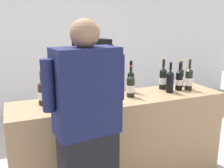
{
  "coord_description": "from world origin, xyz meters",
  "views": [
    {
      "loc": [
        -1.01,
        -2.19,
        1.69
      ],
      "look_at": [
        -0.1,
        0.0,
        1.1
      ],
      "focal_mm": 40.07,
      "sensor_mm": 36.0,
      "label": 1
    }
  ],
  "objects_px": {
    "wine_bottle_10": "(131,86)",
    "person_server": "(93,95)",
    "wine_bottle_0": "(163,78)",
    "wine_bottle_6": "(104,92)",
    "wine_bottle_3": "(189,79)",
    "wine_bottle_8": "(179,80)",
    "wine_bottle_2": "(58,89)",
    "wine_bottle_1": "(97,84)",
    "wine_bottle_9": "(131,81)",
    "wine_bottle_7": "(43,93)",
    "wine_glass": "(114,90)",
    "person_guest": "(88,145)",
    "wine_bottle_5": "(170,81)",
    "ice_bucket": "(75,92)",
    "wine_bottle_4": "(180,77)"
  },
  "relations": [
    {
      "from": "wine_bottle_0",
      "to": "wine_bottle_8",
      "type": "height_order",
      "value": "wine_bottle_0"
    },
    {
      "from": "wine_bottle_5",
      "to": "wine_bottle_2",
      "type": "bearing_deg",
      "value": 171.81
    },
    {
      "from": "wine_bottle_3",
      "to": "wine_bottle_9",
      "type": "height_order",
      "value": "same"
    },
    {
      "from": "wine_bottle_0",
      "to": "wine_bottle_5",
      "type": "distance_m",
      "value": 0.15
    },
    {
      "from": "wine_bottle_2",
      "to": "wine_bottle_8",
      "type": "height_order",
      "value": "wine_bottle_2"
    },
    {
      "from": "wine_bottle_0",
      "to": "wine_bottle_8",
      "type": "relative_size",
      "value": 1.11
    },
    {
      "from": "wine_bottle_1",
      "to": "person_server",
      "type": "bearing_deg",
      "value": 77.65
    },
    {
      "from": "wine_bottle_0",
      "to": "wine_bottle_6",
      "type": "distance_m",
      "value": 0.86
    },
    {
      "from": "person_server",
      "to": "wine_bottle_7",
      "type": "bearing_deg",
      "value": -140.34
    },
    {
      "from": "person_server",
      "to": "wine_bottle_0",
      "type": "bearing_deg",
      "value": -35.93
    },
    {
      "from": "wine_bottle_3",
      "to": "person_guest",
      "type": "distance_m",
      "value": 1.5
    },
    {
      "from": "wine_bottle_1",
      "to": "wine_bottle_5",
      "type": "relative_size",
      "value": 1.0
    },
    {
      "from": "wine_glass",
      "to": "person_guest",
      "type": "distance_m",
      "value": 0.69
    },
    {
      "from": "wine_bottle_7",
      "to": "wine_bottle_10",
      "type": "height_order",
      "value": "same"
    },
    {
      "from": "wine_bottle_2",
      "to": "wine_glass",
      "type": "height_order",
      "value": "wine_bottle_2"
    },
    {
      "from": "wine_bottle_2",
      "to": "wine_glass",
      "type": "xyz_separation_m",
      "value": [
        0.48,
        -0.26,
        0.01
      ]
    },
    {
      "from": "wine_bottle_4",
      "to": "ice_bucket",
      "type": "xyz_separation_m",
      "value": [
        -1.32,
        -0.2,
        0.01
      ]
    },
    {
      "from": "wine_bottle_10",
      "to": "person_guest",
      "type": "relative_size",
      "value": 0.19
    },
    {
      "from": "wine_bottle_0",
      "to": "wine_bottle_7",
      "type": "height_order",
      "value": "wine_bottle_0"
    },
    {
      "from": "wine_bottle_6",
      "to": "wine_bottle_7",
      "type": "height_order",
      "value": "wine_bottle_6"
    },
    {
      "from": "wine_bottle_1",
      "to": "wine_bottle_3",
      "type": "relative_size",
      "value": 0.95
    },
    {
      "from": "wine_bottle_10",
      "to": "person_server",
      "type": "relative_size",
      "value": 0.19
    },
    {
      "from": "wine_bottle_1",
      "to": "wine_glass",
      "type": "bearing_deg",
      "value": -75.38
    },
    {
      "from": "wine_bottle_3",
      "to": "wine_bottle_6",
      "type": "height_order",
      "value": "wine_bottle_3"
    },
    {
      "from": "wine_bottle_3",
      "to": "wine_bottle_8",
      "type": "distance_m",
      "value": 0.11
    },
    {
      "from": "wine_bottle_1",
      "to": "wine_bottle_10",
      "type": "distance_m",
      "value": 0.34
    },
    {
      "from": "wine_bottle_9",
      "to": "wine_bottle_8",
      "type": "bearing_deg",
      "value": -14.23
    },
    {
      "from": "wine_bottle_3",
      "to": "wine_glass",
      "type": "xyz_separation_m",
      "value": [
        -0.94,
        -0.1,
        0.0
      ]
    },
    {
      "from": "wine_bottle_8",
      "to": "wine_bottle_7",
      "type": "bearing_deg",
      "value": 177.82
    },
    {
      "from": "wine_bottle_5",
      "to": "wine_bottle_6",
      "type": "distance_m",
      "value": 0.81
    },
    {
      "from": "wine_bottle_1",
      "to": "person_server",
      "type": "xyz_separation_m",
      "value": [
        0.1,
        0.46,
        -0.24
      ]
    },
    {
      "from": "wine_bottle_5",
      "to": "wine_bottle_7",
      "type": "relative_size",
      "value": 1.02
    },
    {
      "from": "wine_bottle_5",
      "to": "ice_bucket",
      "type": "distance_m",
      "value": 1.04
    },
    {
      "from": "wine_glass",
      "to": "person_guest",
      "type": "height_order",
      "value": "person_guest"
    },
    {
      "from": "wine_bottle_5",
      "to": "wine_glass",
      "type": "xyz_separation_m",
      "value": [
        -0.69,
        -0.1,
        -0.0
      ]
    },
    {
      "from": "wine_bottle_2",
      "to": "wine_bottle_7",
      "type": "xyz_separation_m",
      "value": [
        -0.15,
        -0.07,
        -0.01
      ]
    },
    {
      "from": "ice_bucket",
      "to": "person_server",
      "type": "bearing_deg",
      "value": 60.1
    },
    {
      "from": "wine_bottle_6",
      "to": "wine_bottle_10",
      "type": "xyz_separation_m",
      "value": [
        0.34,
        0.13,
        -0.01
      ]
    },
    {
      "from": "wine_bottle_0",
      "to": "person_guest",
      "type": "height_order",
      "value": "person_guest"
    },
    {
      "from": "wine_bottle_10",
      "to": "wine_bottle_9",
      "type": "bearing_deg",
      "value": 63.14
    },
    {
      "from": "wine_bottle_8",
      "to": "wine_bottle_6",
      "type": "bearing_deg",
      "value": -170.28
    },
    {
      "from": "wine_bottle_0",
      "to": "wine_bottle_4",
      "type": "relative_size",
      "value": 1.12
    },
    {
      "from": "wine_glass",
      "to": "person_guest",
      "type": "bearing_deg",
      "value": -129.81
    },
    {
      "from": "wine_bottle_0",
      "to": "wine_bottle_5",
      "type": "height_order",
      "value": "wine_bottle_0"
    },
    {
      "from": "wine_bottle_2",
      "to": "wine_glass",
      "type": "distance_m",
      "value": 0.55
    },
    {
      "from": "person_guest",
      "to": "wine_glass",
      "type": "bearing_deg",
      "value": 50.19
    },
    {
      "from": "wine_bottle_8",
      "to": "wine_bottle_3",
      "type": "bearing_deg",
      "value": -21.42
    },
    {
      "from": "wine_bottle_6",
      "to": "wine_bottle_1",
      "type": "bearing_deg",
      "value": 83.05
    },
    {
      "from": "wine_bottle_2",
      "to": "wine_bottle_10",
      "type": "xyz_separation_m",
      "value": [
        0.71,
        -0.16,
        -0.01
      ]
    },
    {
      "from": "wine_bottle_7",
      "to": "wine_bottle_8",
      "type": "distance_m",
      "value": 1.47
    }
  ]
}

